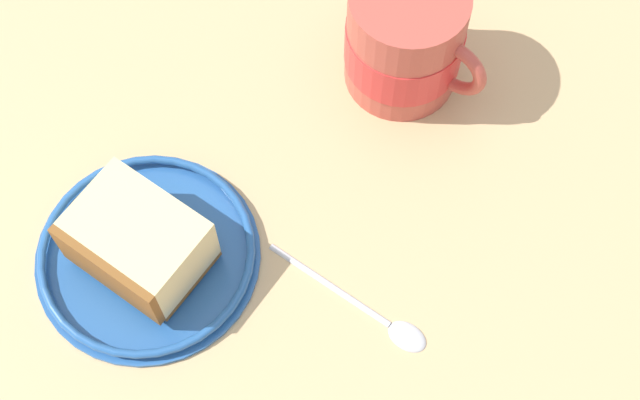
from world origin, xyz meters
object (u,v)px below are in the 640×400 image
tea_mug (406,39)px  cake_slice (138,242)px  small_plate (147,254)px  teaspoon (379,317)px

tea_mug → cake_slice: bearing=164.1°
small_plate → tea_mug: bearing=-16.0°
small_plate → cake_slice: size_ratio=1.83×
cake_slice → tea_mug: (24.44, -6.94, 1.43)cm
small_plate → tea_mug: (24.17, -6.94, 4.30)cm
small_plate → tea_mug: size_ratio=1.40×
cake_slice → teaspoon: (6.00, -16.72, -3.20)cm
tea_mug → small_plate: bearing=164.0°
cake_slice → teaspoon: cake_slice is taller
teaspoon → tea_mug: bearing=27.9°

